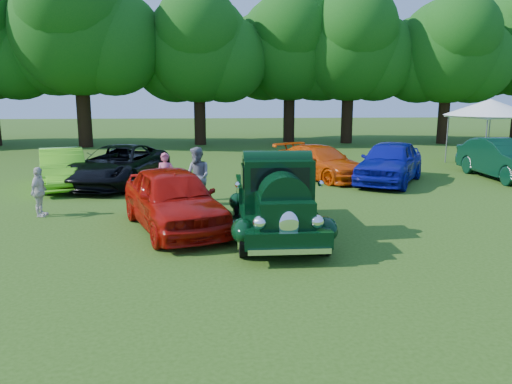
{
  "coord_description": "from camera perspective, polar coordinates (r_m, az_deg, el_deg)",
  "views": [
    {
      "loc": [
        -1.01,
        -11.78,
        3.64
      ],
      "look_at": [
        -0.04,
        0.84,
        1.1
      ],
      "focal_mm": 35.0,
      "sensor_mm": 36.0,
      "label": 1
    }
  ],
  "objects": [
    {
      "name": "canopy_tent",
      "position": [
        27.76,
        25.19,
        8.7
      ],
      "size": [
        5.34,
        5.34,
        3.31
      ],
      "rotation": [
        0.0,
        0.0,
        0.24
      ],
      "color": "white",
      "rests_on": "ground"
    },
    {
      "name": "back_car_blue",
      "position": [
        21.0,
        15.02,
        3.35
      ],
      "size": [
        4.35,
        5.36,
        1.72
      ],
      "primitive_type": "imported",
      "rotation": [
        0.0,
        0.0,
        -0.55
      ],
      "color": "#0D1193",
      "rests_on": "ground"
    },
    {
      "name": "spectator_pink",
      "position": [
        17.03,
        -10.28,
        1.66
      ],
      "size": [
        0.62,
        0.43,
        1.66
      ],
      "primitive_type": "imported",
      "rotation": [
        0.0,
        0.0,
        -0.05
      ],
      "color": "#CE5472",
      "rests_on": "ground"
    },
    {
      "name": "back_car_orange",
      "position": [
        21.51,
        7.38,
        3.39
      ],
      "size": [
        4.06,
        5.14,
        1.39
      ],
      "primitive_type": "imported",
      "rotation": [
        0.0,
        0.0,
        0.51
      ],
      "color": "#D04307",
      "rests_on": "ground"
    },
    {
      "name": "hero_pickup",
      "position": [
        12.84,
        2.28,
        -1.09
      ],
      "size": [
        2.41,
        5.18,
        2.03
      ],
      "color": "black",
      "rests_on": "ground"
    },
    {
      "name": "ground",
      "position": [
        12.37,
        0.47,
        -5.76
      ],
      "size": [
        120.0,
        120.0,
        0.0
      ],
      "primitive_type": "plane",
      "color": "#2A4D11",
      "rests_on": "ground"
    },
    {
      "name": "tree_line",
      "position": [
        36.15,
        -1.05,
        16.71
      ],
      "size": [
        64.98,
        11.25,
        11.89
      ],
      "color": "black",
      "rests_on": "ground"
    },
    {
      "name": "red_convertible",
      "position": [
        13.57,
        -9.44,
        -0.74
      ],
      "size": [
        3.57,
        5.28,
        1.67
      ],
      "primitive_type": "imported",
      "rotation": [
        0.0,
        0.0,
        0.36
      ],
      "color": "#A30D07",
      "rests_on": "ground"
    },
    {
      "name": "back_car_black",
      "position": [
        20.49,
        -15.46,
        2.93
      ],
      "size": [
        3.86,
        6.11,
        1.57
      ],
      "primitive_type": "imported",
      "rotation": [
        0.0,
        0.0,
        -0.24
      ],
      "color": "black",
      "rests_on": "ground"
    },
    {
      "name": "back_car_green",
      "position": [
        23.62,
        26.64,
        3.37
      ],
      "size": [
        1.92,
        5.23,
        1.71
      ],
      "primitive_type": "imported",
      "rotation": [
        0.0,
        0.0,
        0.02
      ],
      "color": "black",
      "rests_on": "ground"
    },
    {
      "name": "spectator_grey",
      "position": [
        16.21,
        -6.72,
        1.74
      ],
      "size": [
        1.13,
        1.18,
        1.92
      ],
      "primitive_type": "imported",
      "rotation": [
        0.0,
        0.0,
        -0.94
      ],
      "color": "gray",
      "rests_on": "ground"
    },
    {
      "name": "spectator_white",
      "position": [
        16.08,
        -23.56,
        0.01
      ],
      "size": [
        0.44,
        0.9,
        1.49
      ],
      "primitive_type": "imported",
      "rotation": [
        0.0,
        0.0,
        1.48
      ],
      "color": "beige",
      "rests_on": "ground"
    },
    {
      "name": "back_car_lime",
      "position": [
        20.72,
        -21.25,
        2.55
      ],
      "size": [
        2.97,
        4.8,
        1.49
      ],
      "primitive_type": "imported",
      "rotation": [
        0.0,
        0.0,
        0.33
      ],
      "color": "#61D61C",
      "rests_on": "ground"
    }
  ]
}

